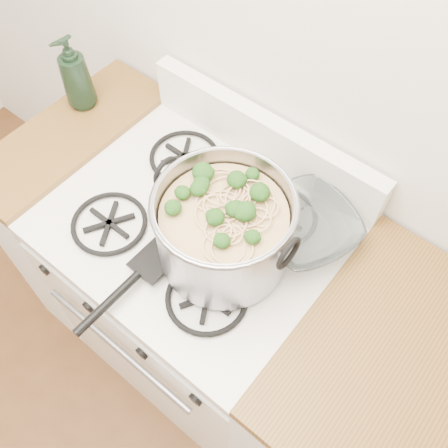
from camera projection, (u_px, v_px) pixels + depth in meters
gas_range at (201, 297)px, 1.72m from camera, size 0.76×0.66×0.92m
counter_left at (100, 217)px, 1.88m from camera, size 0.25×0.65×0.92m
stock_pot at (224, 230)px, 1.17m from camera, size 0.36×0.33×0.22m
spatula at (154, 259)px, 1.24m from camera, size 0.29×0.31×0.02m
glass_bowl at (303, 230)px, 1.28m from camera, size 0.13×0.13×0.03m
bottle at (75, 73)px, 1.46m from camera, size 0.11×0.11×0.24m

